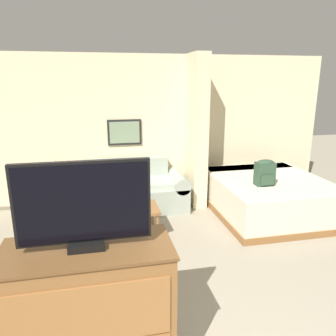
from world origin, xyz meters
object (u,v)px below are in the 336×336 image
Objects in this scene: table_lamp at (54,166)px; tv_dresser at (92,315)px; coffee_table at (133,211)px; tv at (84,206)px; bed at (268,195)px; backpack at (265,172)px; couch at (129,192)px.

table_lamp is 3.30m from tv_dresser.
coffee_table is 0.81× the size of tv.
backpack reaches higher than bed.
table_lamp is at bearing 138.95° from coffee_table.
tv_dresser is 0.84m from tv.
bed is at bearing 9.86° from coffee_table.
tv_dresser is (-0.54, -2.24, 0.16)m from coffee_table.
couch reaches higher than bed.
bed is (3.43, -0.59, -0.53)m from table_lamp.
backpack is at bearing -15.81° from table_lamp.
tv reaches higher than coffee_table.
couch is 1.28m from table_lamp.
tv_dresser is at bearing -103.46° from coffee_table.
couch reaches higher than coffee_table.
coffee_table is 2.30m from tv_dresser.
tv_dresser is at bearing -137.87° from backpack.
tv_dresser is 3.48m from backpack.
bed is (2.29, 0.40, -0.08)m from coffee_table.
bed is (2.26, -0.62, -0.01)m from couch.
backpack is at bearing 2.59° from coffee_table.
tv reaches higher than bed.
tv is at bearing -99.87° from couch.
tv is (0.00, 0.00, 0.84)m from tv_dresser.
backpack reaches higher than table_lamp.
table_lamp is (-1.14, 0.99, 0.46)m from coffee_table.
table_lamp is at bearing 164.19° from backpack.
coffee_table is 1.58m from table_lamp.
coffee_table is 2.09m from backpack.
table_lamp is 0.50× the size of tv.
tv_dresser reaches higher than coffee_table.
couch is 2.26× the size of tv.
backpack is at bearing 42.13° from tv_dresser.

